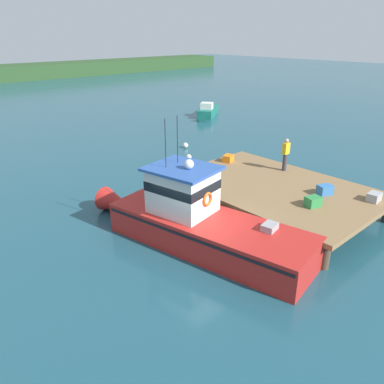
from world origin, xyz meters
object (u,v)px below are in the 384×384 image
object	(u,v)px
crate_stack_mid_dock	(374,197)
bait_bucket	(215,180)
crate_single_by_cleat	(325,190)
mooring_buoy_outer	(185,145)
main_fishing_boat	(196,220)
mooring_buoy_inshore	(189,157)
crate_stack_near_edge	(228,158)
crate_single_far	(313,202)
moored_boat_near_channel	(207,111)
deckhand_by_the_boat	(286,154)

from	to	relation	value
crate_stack_mid_dock	bait_bucket	xyz separation A→B (m)	(-3.39, 5.80, -0.01)
crate_single_by_cleat	mooring_buoy_outer	distance (m)	12.85
main_fishing_boat	mooring_buoy_inshore	distance (m)	10.59
crate_stack_near_edge	bait_bucket	size ratio (longest dim) A/B	1.76
crate_single_far	mooring_buoy_inshore	size ratio (longest dim) A/B	1.68
bait_bucket	main_fishing_boat	bearing A→B (deg)	-147.66
crate_stack_near_edge	crate_single_far	distance (m)	6.36
crate_single_far	mooring_buoy_outer	bearing A→B (deg)	70.48
mooring_buoy_inshore	moored_boat_near_channel	bearing A→B (deg)	40.39
crate_single_far	bait_bucket	size ratio (longest dim) A/B	1.76
deckhand_by_the_boat	crate_stack_near_edge	bearing A→B (deg)	110.01
crate_stack_near_edge	mooring_buoy_inshore	distance (m)	4.74
main_fishing_boat	crate_single_far	size ratio (longest dim) A/B	16.61
main_fishing_boat	bait_bucket	size ratio (longest dim) A/B	29.31
mooring_buoy_inshore	crate_stack_mid_dock	bearing A→B (deg)	-92.65
crate_stack_near_edge	bait_bucket	distance (m)	3.29
crate_stack_near_edge	crate_single_by_cleat	bearing A→B (deg)	-92.54
crate_stack_near_edge	mooring_buoy_outer	distance (m)	7.28
main_fishing_boat	mooring_buoy_inshore	xyz separation A→B (m)	(6.86, 8.03, -0.83)
crate_stack_mid_dock	bait_bucket	distance (m)	6.72
crate_single_by_cleat	moored_boat_near_channel	distance (m)	22.75
main_fishing_boat	crate_single_by_cleat	distance (m)	5.90
crate_stack_mid_dock	crate_stack_near_edge	world-z (taller)	crate_stack_near_edge
crate_stack_mid_dock	mooring_buoy_outer	distance (m)	14.38
moored_boat_near_channel	crate_stack_near_edge	bearing A→B (deg)	-131.15
moored_boat_near_channel	crate_stack_mid_dock	bearing A→B (deg)	-118.00
crate_stack_mid_dock	mooring_buoy_outer	world-z (taller)	crate_stack_mid_dock
crate_stack_mid_dock	moored_boat_near_channel	distance (m)	23.82
crate_stack_mid_dock	mooring_buoy_inshore	xyz separation A→B (m)	(0.55, 11.98, -1.20)
crate_stack_mid_dock	bait_bucket	bearing A→B (deg)	120.29
crate_single_far	mooring_buoy_inshore	world-z (taller)	crate_single_far
crate_stack_mid_dock	moored_boat_near_channel	bearing A→B (deg)	62.00
crate_stack_mid_dock	crate_single_far	distance (m)	2.71
main_fishing_boat	mooring_buoy_inshore	bearing A→B (deg)	49.49
crate_stack_mid_dock	moored_boat_near_channel	size ratio (longest dim) A/B	0.12
crate_single_far	deckhand_by_the_boat	size ratio (longest dim) A/B	0.37
crate_single_far	bait_bucket	xyz separation A→B (m)	(-1.07, 4.38, -0.03)
crate_stack_near_edge	mooring_buoy_outer	xyz separation A→B (m)	(2.80, 6.61, -1.19)
deckhand_by_the_boat	crate_stack_mid_dock	bearing A→B (deg)	-95.39
crate_stack_mid_dock	main_fishing_boat	bearing A→B (deg)	147.89
crate_single_by_cleat	deckhand_by_the_boat	size ratio (longest dim) A/B	0.37
main_fishing_boat	crate_single_by_cleat	xyz separation A→B (m)	(5.45, -2.22, 0.40)
mooring_buoy_outer	crate_stack_mid_dock	bearing A→B (deg)	-98.84
crate_stack_near_edge	mooring_buoy_inshore	bearing A→B (deg)	75.48
crate_stack_mid_dock	crate_single_far	bearing A→B (deg)	148.46
crate_stack_near_edge	moored_boat_near_channel	world-z (taller)	crate_stack_near_edge
crate_stack_mid_dock	moored_boat_near_channel	xyz separation A→B (m)	(11.18, 21.02, -0.91)
crate_single_far	bait_bucket	distance (m)	4.51
main_fishing_boat	bait_bucket	xyz separation A→B (m)	(2.92, 1.85, 0.36)
crate_stack_near_edge	crate_single_by_cleat	size ratio (longest dim) A/B	1.00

